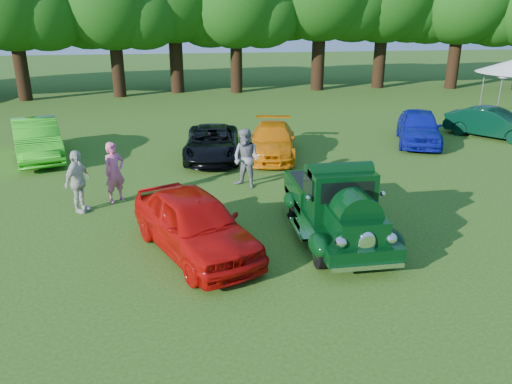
{
  "coord_description": "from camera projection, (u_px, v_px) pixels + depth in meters",
  "views": [
    {
      "loc": [
        -2.79,
        -11.05,
        5.53
      ],
      "look_at": [
        -0.93,
        0.93,
        1.1
      ],
      "focal_mm": 35.0,
      "sensor_mm": 36.0,
      "label": 1
    }
  ],
  "objects": [
    {
      "name": "red_convertible",
      "position": [
        195.0,
        223.0,
        11.89
      ],
      "size": [
        3.4,
        4.75,
        1.5
      ],
      "primitive_type": "imported",
      "rotation": [
        0.0,
        0.0,
        0.42
      ],
      "color": "#B40A07",
      "rests_on": "ground"
    },
    {
      "name": "back_car_orange",
      "position": [
        273.0,
        141.0,
        19.88
      ],
      "size": [
        2.63,
        4.65,
        1.27
      ],
      "primitive_type": "imported",
      "rotation": [
        0.0,
        0.0,
        -0.2
      ],
      "color": "orange",
      "rests_on": "ground"
    },
    {
      "name": "back_car_green",
      "position": [
        493.0,
        123.0,
        22.8
      ],
      "size": [
        3.63,
        4.1,
        1.35
      ],
      "primitive_type": "imported",
      "rotation": [
        0.0,
        0.0,
        0.66
      ],
      "color": "black",
      "rests_on": "ground"
    },
    {
      "name": "back_car_blue",
      "position": [
        419.0,
        127.0,
        21.77
      ],
      "size": [
        3.19,
        4.65,
        1.47
      ],
      "primitive_type": "imported",
      "rotation": [
        0.0,
        0.0,
        -0.37
      ],
      "color": "#0D1597",
      "rests_on": "ground"
    },
    {
      "name": "spectator_pink",
      "position": [
        115.0,
        172.0,
        15.06
      ],
      "size": [
        0.8,
        0.77,
        1.85
      ],
      "primitive_type": "imported",
      "rotation": [
        0.0,
        0.0,
        0.67
      ],
      "color": "#DB5A88",
      "rests_on": "ground"
    },
    {
      "name": "spectator_grey",
      "position": [
        246.0,
        159.0,
        16.27
      ],
      "size": [
        1.19,
        1.19,
        1.95
      ],
      "primitive_type": "imported",
      "rotation": [
        0.0,
        0.0,
        -0.77
      ],
      "color": "gray",
      "rests_on": "ground"
    },
    {
      "name": "ground",
      "position": [
        298.0,
        244.0,
        12.56
      ],
      "size": [
        120.0,
        120.0,
        0.0
      ],
      "primitive_type": "plane",
      "color": "#264F12",
      "rests_on": "ground"
    },
    {
      "name": "back_car_black",
      "position": [
        212.0,
        143.0,
        19.62
      ],
      "size": [
        2.53,
        4.67,
        1.24
      ],
      "primitive_type": "imported",
      "rotation": [
        0.0,
        0.0,
        -0.11
      ],
      "color": "black",
      "rests_on": "ground"
    },
    {
      "name": "back_car_lime",
      "position": [
        37.0,
        139.0,
        19.54
      ],
      "size": [
        2.96,
        4.93,
        1.53
      ],
      "primitive_type": "imported",
      "rotation": [
        0.0,
        0.0,
        0.31
      ],
      "color": "green",
      "rests_on": "ground"
    },
    {
      "name": "hero_pickup",
      "position": [
        336.0,
        207.0,
        12.73
      ],
      "size": [
        2.23,
        4.79,
        1.87
      ],
      "color": "black",
      "rests_on": "ground"
    },
    {
      "name": "spectator_white",
      "position": [
        78.0,
        182.0,
        14.25
      ],
      "size": [
        0.86,
        1.16,
        1.84
      ],
      "primitive_type": "imported",
      "rotation": [
        0.0,
        0.0,
        1.13
      ],
      "color": "beige",
      "rests_on": "ground"
    }
  ]
}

